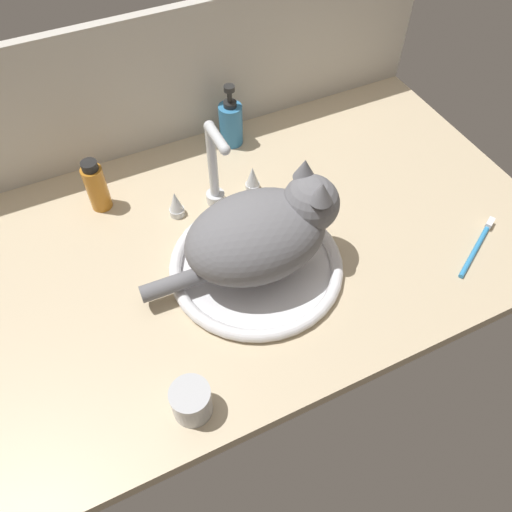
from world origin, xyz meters
TOP-DOWN VIEW (x-y plane):
  - countertop at (0.00, 0.00)cm, footprint 123.04×72.21cm
  - backsplash_wall at (0.00, 37.31)cm, footprint 123.04×2.40cm
  - sink_basin at (-2.29, -7.29)cm, footprint 34.00×34.00cm
  - faucet at (-2.29, 12.45)cm, footprint 21.01×10.49cm
  - cat at (-0.31, -7.37)cm, footprint 39.05×19.95cm
  - metal_jar at (-23.81, -28.63)cm, footprint 6.60×6.60cm
  - soap_pump_bottle at (8.99, 30.01)cm, footprint 5.54×5.54cm
  - amber_bottle at (-25.03, 22.59)cm, footprint 4.42×4.42cm
  - toothbrush at (40.50, -21.89)cm, footprint 15.78×9.72cm

SIDE VIEW (x-z plane):
  - countertop at x=0.00cm, z-range 0.00..3.00cm
  - toothbrush at x=40.50cm, z-range 2.77..4.47cm
  - sink_basin at x=-2.29cm, z-range 2.85..5.28cm
  - metal_jar at x=-23.81cm, z-range 3.02..9.45cm
  - soap_pump_bottle at x=8.99cm, z-range 0.85..16.34cm
  - amber_bottle at x=-25.03cm, z-range 2.64..14.94cm
  - faucet at x=-2.29cm, z-range 0.45..21.71cm
  - cat at x=-0.31cm, z-range 3.72..23.01cm
  - backsplash_wall at x=0.00cm, z-range 0.00..34.55cm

